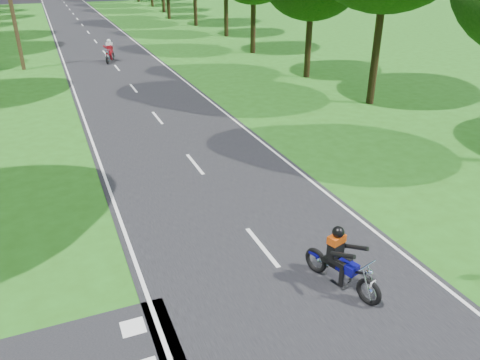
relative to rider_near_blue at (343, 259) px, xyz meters
name	(u,v)px	position (x,y,z in m)	size (l,w,h in m)	color
ground	(298,292)	(-1.01, 0.22, -0.80)	(160.00, 160.00, 0.00)	#225613
main_road	(82,25)	(-1.01, 50.22, -0.79)	(7.00, 140.00, 0.02)	black
road_markings	(83,27)	(-1.14, 48.35, -0.78)	(7.40, 140.00, 0.01)	silver
telegraph_pole	(12,7)	(-7.01, 28.22, 3.27)	(1.20, 0.26, 8.00)	#382616
rider_near_blue	(343,259)	(0.00, 0.00, 0.00)	(0.63, 1.88, 1.56)	#0C0B7C
rider_far_red	(109,51)	(-1.12, 28.47, 0.02)	(0.64, 1.93, 1.61)	#B00D19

